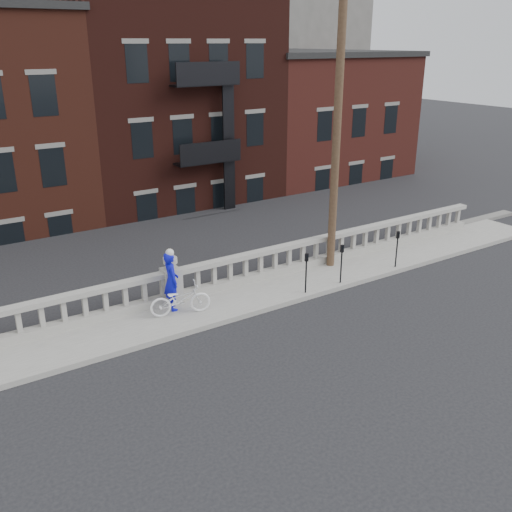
{
  "coord_description": "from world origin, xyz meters",
  "views": [
    {
      "loc": [
        -6.75,
        -11.19,
        7.87
      ],
      "look_at": [
        2.67,
        3.2,
        1.35
      ],
      "focal_mm": 40.0,
      "sensor_mm": 36.0,
      "label": 1
    }
  ],
  "objects": [
    {
      "name": "ground",
      "position": [
        0.0,
        0.0,
        0.0
      ],
      "size": [
        120.0,
        120.0,
        0.0
      ],
      "primitive_type": "plane",
      "color": "black",
      "rests_on": "ground"
    },
    {
      "name": "cyclist",
      "position": [
        -0.23,
        3.45,
        1.07
      ],
      "size": [
        0.54,
        0.73,
        1.84
      ],
      "primitive_type": "imported",
      "rotation": [
        0.0,
        0.0,
        1.41
      ],
      "color": "#0C0EBA",
      "rests_on": "sidewalk"
    },
    {
      "name": "bicycle",
      "position": [
        -0.18,
        2.98,
        0.63
      ],
      "size": [
        1.93,
        1.08,
        0.96
      ],
      "primitive_type": "imported",
      "rotation": [
        0.0,
        0.0,
        1.31
      ],
      "color": "white",
      "rests_on": "sidewalk"
    },
    {
      "name": "balustrade",
      "position": [
        0.0,
        3.95,
        0.64
      ],
      "size": [
        28.0,
        0.34,
        1.03
      ],
      "color": "gray",
      "rests_on": "sidewalk"
    },
    {
      "name": "sidewalk",
      "position": [
        0.0,
        3.0,
        0.07
      ],
      "size": [
        32.0,
        2.2,
        0.15
      ],
      "primitive_type": "cube",
      "color": "gray",
      "rests_on": "ground"
    },
    {
      "name": "parking_meter_d",
      "position": [
        5.42,
        2.15,
        1.0
      ],
      "size": [
        0.1,
        0.09,
        1.36
      ],
      "color": "black",
      "rests_on": "sidewalk"
    },
    {
      "name": "planter_pedestal",
      "position": [
        0.0,
        3.95,
        0.83
      ],
      "size": [
        0.55,
        0.55,
        1.76
      ],
      "color": "gray",
      "rests_on": "sidewalk"
    },
    {
      "name": "utility_pole",
      "position": [
        6.2,
        3.6,
        5.24
      ],
      "size": [
        1.6,
        0.28,
        10.0
      ],
      "color": "#422D1E",
      "rests_on": "sidewalk"
    },
    {
      "name": "lower_level",
      "position": [
        0.56,
        23.04,
        2.63
      ],
      "size": [
        80.0,
        44.0,
        20.8
      ],
      "color": "#605E59",
      "rests_on": "ground"
    },
    {
      "name": "parking_meter_c",
      "position": [
        3.92,
        2.15,
        1.0
      ],
      "size": [
        0.1,
        0.09,
        1.36
      ],
      "color": "black",
      "rests_on": "sidewalk"
    },
    {
      "name": "parking_meter_e",
      "position": [
        8.05,
        2.15,
        1.0
      ],
      "size": [
        0.1,
        0.09,
        1.36
      ],
      "color": "black",
      "rests_on": "sidewalk"
    }
  ]
}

